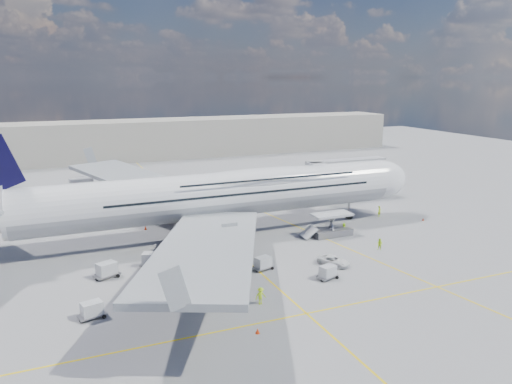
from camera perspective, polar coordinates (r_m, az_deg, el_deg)
name	(u,v)px	position (r m, az deg, el deg)	size (l,w,h in m)	color
ground	(240,255)	(72.89, -1.81, -7.19)	(300.00, 300.00, 0.00)	gray
taxi_line_main	(240,255)	(72.89, -1.81, -7.19)	(0.25, 220.00, 0.01)	yellow
taxi_line_cross	(306,313)	(56.19, 5.79, -13.64)	(120.00, 0.25, 0.01)	yellow
taxi_line_diag	(295,226)	(87.03, 4.44, -3.84)	(0.25, 100.00, 0.01)	yellow
airliner	(219,194)	(80.04, -4.25, -0.25)	(77.26, 79.15, 23.71)	white
jet_bridge	(340,170)	(102.37, 9.58, 2.51)	(18.80, 12.10, 8.50)	#B7B7BC
cargo_loader	(330,228)	(82.08, 8.49, -4.08)	(8.53, 3.20, 3.67)	silver
terminal	(131,140)	(161.89, -14.11, 5.80)	(180.00, 16.00, 12.00)	#B2AD9E
tree_line	(209,128)	(214.89, -5.37, 7.27)	(160.00, 6.00, 8.00)	#193814
dolly_row_a	(151,259)	(69.71, -11.90, -7.53)	(3.45, 2.73, 1.93)	gray
dolly_row_b	(92,310)	(57.27, -18.25, -12.65)	(3.17, 2.17, 1.83)	gray
dolly_row_c	(194,267)	(68.18, -7.12, -8.48)	(2.96, 2.27, 0.39)	gray
dolly_back	(107,270)	(67.43, -16.70, -8.49)	(3.59, 2.82, 2.01)	gray
dolly_nose_far	(328,272)	(64.95, 8.19, -9.02)	(3.09, 2.28, 1.75)	gray
dolly_nose_near	(263,263)	(67.24, 0.81, -8.10)	(3.08, 2.18, 1.76)	gray
baggage_tug	(239,247)	(73.41, -1.95, -6.34)	(3.28, 1.87, 1.94)	white
catering_truck_inner	(160,194)	(104.09, -10.91, -0.23)	(6.67, 3.78, 3.75)	gray
catering_truck_outer	(85,187)	(114.37, -18.97, 0.50)	(6.80, 3.30, 3.90)	gray
service_van	(334,261)	(69.64, 8.87, -7.78)	(2.08, 4.52, 1.26)	white
crew_nose	(379,211)	(94.97, 13.92, -2.14)	(0.72, 0.47, 1.97)	#D2FF1A
crew_loader	(380,244)	(76.76, 13.98, -5.82)	(0.87, 0.68, 1.79)	#CCFF1A
crew_wing	(191,258)	(70.21, -7.48, -7.45)	(0.89, 0.37, 1.52)	#9FE217
crew_van	(344,228)	(83.86, 10.03, -4.07)	(0.82, 0.53, 1.67)	#B1FF1A
crew_tug	(261,296)	(57.59, 0.53, -11.78)	(1.30, 0.75, 2.01)	#BBEB18
cone_nose	(423,219)	(94.55, 18.56, -2.98)	(0.39, 0.39, 0.49)	red
cone_wing_left_inner	(145,228)	(86.46, -12.52, -4.03)	(0.50, 0.50, 0.64)	red
cone_wing_left_outer	(94,218)	(95.30, -18.02, -2.82)	(0.38, 0.38, 0.48)	red
cone_wing_right_inner	(152,268)	(68.82, -11.83, -8.48)	(0.45, 0.45, 0.57)	red
cone_wing_right_outer	(258,331)	(51.95, 0.18, -15.59)	(0.45, 0.45, 0.57)	red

